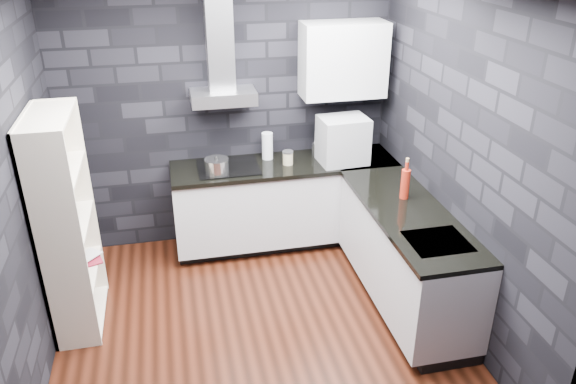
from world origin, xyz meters
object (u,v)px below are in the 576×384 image
object	(u,v)px
appliance_garage	(343,140)
bookshelf	(67,225)
fruit_bowl	(65,224)
pot	(217,167)
utensil_crock	(316,149)
storage_jar	(288,158)
glass_vase	(267,146)
red_bottle	(405,184)

from	to	relation	value
appliance_garage	bookshelf	size ratio (longest dim) A/B	0.25
fruit_bowl	appliance_garage	bearing A→B (deg)	18.10
pot	utensil_crock	distance (m)	1.07
storage_jar	utensil_crock	world-z (taller)	utensil_crock
pot	utensil_crock	world-z (taller)	pot
appliance_garage	bookshelf	xyz separation A→B (m)	(-2.48, -0.75, -0.22)
storage_jar	fruit_bowl	xyz separation A→B (m)	(-1.95, -0.86, -0.02)
utensil_crock	fruit_bowl	distance (m)	2.51
glass_vase	red_bottle	xyz separation A→B (m)	(0.98, -1.12, -0.00)
pot	fruit_bowl	distance (m)	1.47
storage_jar	appliance_garage	size ratio (longest dim) A/B	0.27
utensil_crock	pot	bearing A→B (deg)	-165.05
storage_jar	utensil_crock	xyz separation A→B (m)	(0.33, 0.18, 0.00)
pot	storage_jar	bearing A→B (deg)	7.83
utensil_crock	bookshelf	xyz separation A→B (m)	(-2.28, -0.98, -0.06)
glass_vase	bookshelf	world-z (taller)	bookshelf
red_bottle	glass_vase	bearing A→B (deg)	131.24
glass_vase	utensil_crock	bearing A→B (deg)	-0.62
utensil_crock	appliance_garage	xyz separation A→B (m)	(0.20, -0.23, 0.16)
storage_jar	utensil_crock	distance (m)	0.38
appliance_garage	red_bottle	size ratio (longest dim) A/B	1.75
glass_vase	bookshelf	xyz separation A→B (m)	(-1.78, -0.99, -0.13)
utensil_crock	fruit_bowl	size ratio (longest dim) A/B	0.61
storage_jar	appliance_garage	bearing A→B (deg)	-5.62
utensil_crock	storage_jar	bearing A→B (deg)	-151.76
utensil_crock	fruit_bowl	xyz separation A→B (m)	(-2.28, -1.04, -0.02)
storage_jar	pot	bearing A→B (deg)	-172.17
appliance_garage	utensil_crock	bearing A→B (deg)	126.69
utensil_crock	bookshelf	size ratio (longest dim) A/B	0.07
fruit_bowl	glass_vase	bearing A→B (deg)	30.49
red_bottle	utensil_crock	bearing A→B (deg)	113.23
red_bottle	bookshelf	bearing A→B (deg)	177.37
bookshelf	fruit_bowl	size ratio (longest dim) A/B	8.95
bookshelf	red_bottle	bearing A→B (deg)	5.64
glass_vase	red_bottle	bearing A→B (deg)	-48.76
pot	bookshelf	bearing A→B (deg)	-150.47
glass_vase	utensil_crock	distance (m)	0.51
pot	red_bottle	size ratio (longest dim) A/B	0.84
storage_jar	red_bottle	bearing A→B (deg)	-48.93
pot	utensil_crock	size ratio (longest dim) A/B	1.77
pot	fruit_bowl	world-z (taller)	pot
storage_jar	utensil_crock	bearing A→B (deg)	28.24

